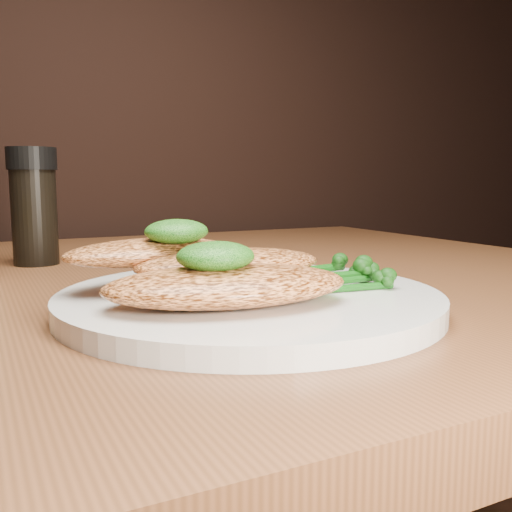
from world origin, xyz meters
name	(u,v)px	position (x,y,z in m)	size (l,w,h in m)	color
plate	(250,301)	(0.11, 0.87, 0.76)	(0.28, 0.28, 0.01)	silver
chicken_front	(228,285)	(0.07, 0.83, 0.78)	(0.16, 0.09, 0.03)	#F7924E
chicken_mid	(229,264)	(0.09, 0.88, 0.78)	(0.14, 0.07, 0.02)	#F7924E
chicken_back	(150,252)	(0.04, 0.91, 0.79)	(0.13, 0.07, 0.02)	#F7924E
pesto_front	(216,256)	(0.06, 0.83, 0.80)	(0.05, 0.05, 0.02)	black
pesto_back	(177,231)	(0.06, 0.90, 0.81)	(0.05, 0.04, 0.02)	black
broccolini_bundle	(313,274)	(0.16, 0.86, 0.77)	(0.13, 0.10, 0.02)	#125011
pepper_grinder	(34,207)	(-0.01, 1.18, 0.82)	(0.05, 0.05, 0.13)	black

